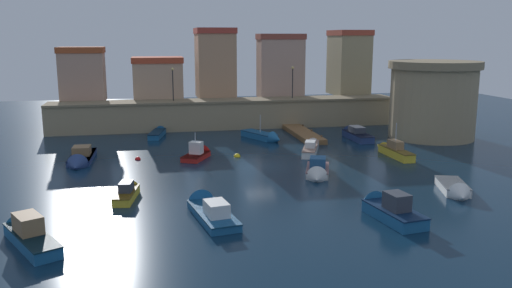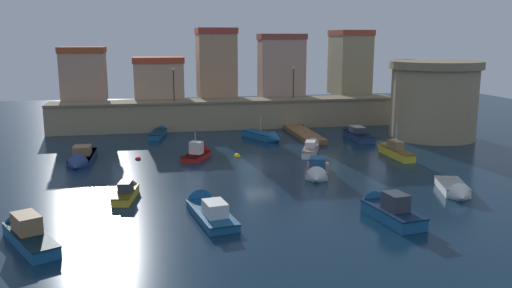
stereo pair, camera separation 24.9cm
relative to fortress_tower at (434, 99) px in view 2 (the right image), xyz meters
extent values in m
plane|color=#0C2338|center=(-20.78, -9.07, -4.18)|extent=(106.90, 106.90, 0.00)
cube|color=#9E8966|center=(-20.78, 10.62, -2.59)|extent=(41.08, 3.76, 3.18)
cube|color=#817053|center=(-20.78, 10.62, -0.88)|extent=(41.08, 4.06, 0.24)
cube|color=tan|center=(-37.51, 14.54, 1.85)|extent=(5.07, 4.09, 5.70)
cube|color=#A64825|center=(-37.51, 14.54, 5.05)|extent=(5.27, 4.25, 0.70)
cube|color=tan|center=(-28.69, 14.89, 1.22)|extent=(5.91, 4.78, 4.45)
cube|color=#B74127|center=(-28.69, 14.89, 3.80)|extent=(6.15, 4.97, 0.70)
cube|color=tan|center=(-21.51, 15.42, 2.98)|extent=(4.63, 5.84, 7.96)
cube|color=#AE3B2E|center=(-21.51, 15.42, 7.31)|extent=(4.81, 6.08, 0.70)
cube|color=tan|center=(-13.34, 14.12, 2.62)|extent=(5.61, 3.23, 7.25)
cube|color=brown|center=(-13.34, 14.12, 6.60)|extent=(5.83, 3.36, 0.70)
cube|color=#9C8B64|center=(-3.69, 15.40, 2.87)|extent=(4.20, 5.81, 7.73)
cube|color=#A63F2D|center=(-3.69, 15.40, 7.08)|extent=(4.37, 6.04, 0.70)
cylinder|color=#9E8966|center=(0.00, 0.00, -0.46)|extent=(8.94, 8.94, 7.44)
cylinder|color=#867556|center=(0.00, 0.00, 3.66)|extent=(9.65, 9.65, 0.80)
cube|color=brown|center=(-13.30, 3.59, -3.92)|extent=(2.14, 10.31, 0.51)
cylinder|color=brown|center=(-12.33, 7.02, -3.83)|extent=(0.20, 0.20, 0.70)
cylinder|color=brown|center=(-12.33, 3.59, -3.83)|extent=(0.20, 0.20, 0.70)
cylinder|color=brown|center=(-12.33, 0.15, -3.83)|extent=(0.20, 0.20, 0.70)
cylinder|color=black|center=(-27.06, 10.62, 1.00)|extent=(0.12, 0.12, 3.52)
sphere|color=#F9D172|center=(-27.06, 10.62, 2.91)|extent=(0.32, 0.32, 0.32)
cylinder|color=black|center=(-12.67, 10.62, 1.00)|extent=(0.12, 0.12, 3.52)
sphere|color=#F9D172|center=(-12.67, 10.62, 2.91)|extent=(0.32, 0.32, 0.32)
cube|color=red|center=(-25.87, -5.31, -3.94)|extent=(2.91, 3.68, 0.48)
cone|color=red|center=(-24.91, -3.45, -3.94)|extent=(1.73, 1.51, 1.47)
cube|color=#590F09|center=(-25.87, -5.31, -3.74)|extent=(2.97, 3.76, 0.08)
cube|color=silver|center=(-25.83, -5.23, -3.15)|extent=(1.36, 1.25, 1.09)
cylinder|color=#B2B2B7|center=(-25.92, -5.39, -2.72)|extent=(0.08, 0.08, 1.95)
cube|color=silver|center=(-16.81, -12.45, -3.90)|extent=(2.89, 4.19, 0.56)
cone|color=silver|center=(-17.61, -14.72, -3.90)|extent=(1.89, 1.55, 1.63)
cube|color=#785153|center=(-16.81, -12.45, -3.66)|extent=(2.94, 4.28, 0.08)
cube|color=navy|center=(-16.89, -12.66, -3.19)|extent=(1.66, 1.82, 0.86)
cube|color=gold|center=(-31.50, -16.37, -3.89)|extent=(1.72, 3.75, 0.58)
cone|color=gold|center=(-31.13, -14.14, -3.89)|extent=(1.24, 1.17, 1.09)
cube|color=brown|center=(-31.50, -16.37, -3.64)|extent=(1.75, 3.82, 0.08)
cube|color=#333842|center=(-31.49, -16.30, -3.29)|extent=(1.02, 1.47, 0.63)
cube|color=gold|center=(-7.94, -8.07, -3.80)|extent=(1.25, 5.06, 0.76)
cone|color=gold|center=(-8.03, -4.91, -3.80)|extent=(1.09, 1.43, 1.05)
cube|color=brown|center=(-7.94, -8.07, -3.46)|extent=(1.27, 5.16, 0.08)
cube|color=olive|center=(-7.95, -7.84, -3.06)|extent=(0.84, 1.82, 0.73)
cube|color=#99B7C6|center=(-7.97, -6.95, -3.02)|extent=(0.71, 0.08, 0.44)
cylinder|color=#B2B2B7|center=(-7.95, -7.86, -2.24)|extent=(0.08, 0.08, 2.36)
cube|color=navy|center=(-8.17, 0.49, -3.81)|extent=(1.65, 5.12, 0.73)
cone|color=navy|center=(-8.22, 3.69, -3.81)|extent=(1.52, 1.42, 1.50)
cube|color=black|center=(-8.17, 0.49, -3.49)|extent=(1.68, 5.22, 0.08)
cube|color=#333842|center=(-8.18, 0.84, -3.13)|extent=(1.26, 2.03, 0.63)
cube|color=#195689|center=(-29.13, 6.28, -3.87)|extent=(2.07, 4.57, 0.61)
cone|color=#195689|center=(-28.55, 9.00, -3.87)|extent=(1.35, 1.44, 1.12)
cube|color=#0A2238|center=(-29.13, 6.28, -3.60)|extent=(2.11, 4.66, 0.08)
cube|color=#195689|center=(-26.26, -21.41, -3.93)|extent=(2.72, 5.70, 0.49)
cone|color=#195689|center=(-26.84, -18.07, -3.93)|extent=(1.93, 1.67, 1.72)
cube|color=#0B314E|center=(-26.26, -21.41, -3.72)|extent=(2.77, 5.81, 0.08)
cube|color=silver|center=(-26.13, -22.16, -3.27)|extent=(1.47, 1.91, 0.82)
cube|color=#99B7C6|center=(-26.28, -21.31, -3.23)|extent=(1.06, 0.24, 0.49)
cube|color=#195689|center=(-18.35, 3.29, -3.84)|extent=(3.39, 4.78, 0.67)
cone|color=#195689|center=(-17.07, 0.71, -3.84)|extent=(1.86, 1.79, 1.43)
cube|color=#0E2A47|center=(-18.35, 3.29, -3.54)|extent=(3.46, 4.88, 0.08)
cylinder|color=#B2B2B7|center=(-18.25, 3.09, -2.55)|extent=(0.08, 0.08, 1.91)
cube|color=navy|center=(-35.83, -3.48, -3.95)|extent=(1.98, 5.75, 0.46)
cone|color=navy|center=(-35.89, -6.99, -3.95)|extent=(1.81, 1.43, 1.78)
cube|color=#0F1A3F|center=(-35.83, -3.48, -3.76)|extent=(2.02, 5.87, 0.08)
cube|color=olive|center=(-35.83, -3.62, -3.33)|extent=(1.50, 1.76, 0.78)
cube|color=white|center=(-8.87, -18.81, -3.87)|extent=(2.68, 4.02, 0.62)
cone|color=white|center=(-9.57, -21.02, -3.87)|extent=(1.80, 1.46, 1.56)
cube|color=slate|center=(-8.87, -18.81, -3.60)|extent=(2.74, 4.10, 0.08)
cube|color=#195689|center=(-15.72, -23.76, -3.80)|extent=(2.37, 4.62, 0.75)
cone|color=#195689|center=(-16.11, -21.01, -3.80)|extent=(1.84, 1.46, 1.68)
cube|color=#0B1F3D|center=(-15.72, -23.76, -3.47)|extent=(2.42, 4.71, 0.08)
cube|color=#333842|center=(-15.69, -23.97, -2.93)|extent=(1.31, 1.62, 1.00)
cube|color=#99B7C6|center=(-15.79, -23.24, -2.88)|extent=(1.00, 0.20, 0.60)
cube|color=white|center=(-15.03, -4.80, -3.83)|extent=(3.23, 5.82, 0.70)
cone|color=white|center=(-13.72, -1.51, -3.83)|extent=(1.56, 1.71, 1.12)
cube|color=#846355|center=(-15.03, -4.80, -3.52)|extent=(3.29, 5.93, 0.08)
cube|color=silver|center=(-15.28, -5.44, -3.20)|extent=(1.39, 1.71, 0.55)
cube|color=#99B7C6|center=(-15.01, -4.76, -3.17)|extent=(0.78, 0.36, 0.33)
cube|color=#195689|center=(-36.00, -23.76, -3.84)|extent=(3.75, 5.35, 0.69)
cone|color=#195689|center=(-37.57, -20.84, -3.84)|extent=(1.84, 1.86, 1.33)
cube|color=#0D2732|center=(-36.00, -23.76, -3.53)|extent=(3.82, 5.46, 0.08)
cube|color=olive|center=(-36.20, -23.38, -3.02)|extent=(1.89, 2.19, 0.94)
cube|color=#99B7C6|center=(-36.65, -22.56, -2.98)|extent=(0.93, 0.54, 0.56)
sphere|color=red|center=(-30.99, -4.49, -4.18)|extent=(0.52, 0.52, 0.52)
sphere|color=yellow|center=(-22.12, -5.11, -4.18)|extent=(0.62, 0.62, 0.62)
camera|label=1|loc=(-29.64, -51.40, 6.54)|focal=36.99mm
camera|label=2|loc=(-29.39, -51.45, 6.54)|focal=36.99mm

